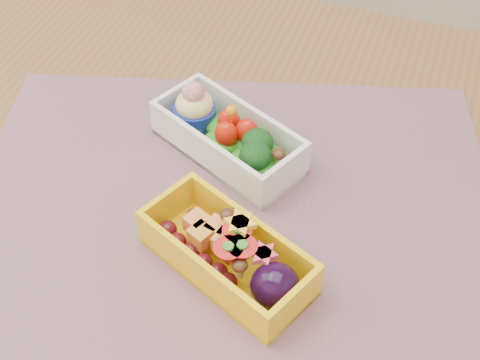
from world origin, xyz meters
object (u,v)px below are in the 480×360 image
(bento_white, at_px, (227,137))
(bento_yellow, at_px, (230,254))
(placemat, at_px, (231,209))
(table, at_px, (199,264))

(bento_white, distance_m, bento_yellow, 0.15)
(bento_yellow, bearing_deg, placemat, 133.29)
(table, xyz_separation_m, placemat, (0.04, 0.00, 0.10))
(table, xyz_separation_m, bento_yellow, (0.06, -0.06, 0.12))
(bento_white, height_order, bento_yellow, bento_white)
(table, bearing_deg, bento_yellow, -46.48)
(table, bearing_deg, placemat, 6.72)
(bento_white, bearing_deg, bento_yellow, -44.04)
(table, distance_m, placemat, 0.11)
(table, height_order, bento_white, bento_white)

